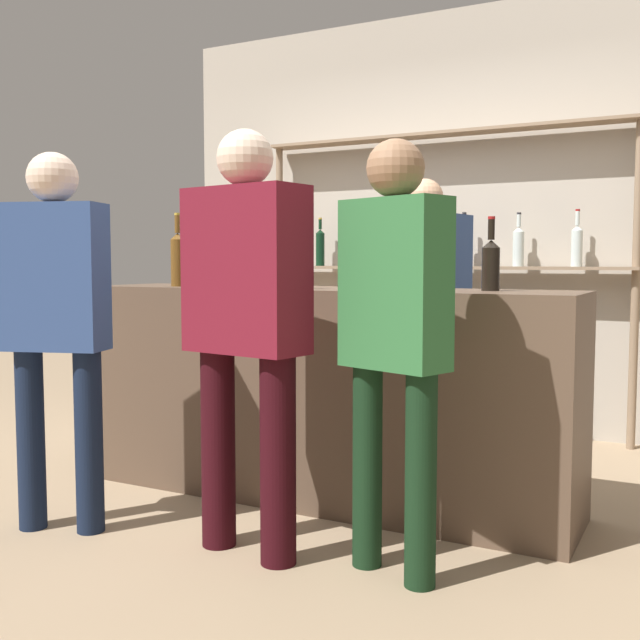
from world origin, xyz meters
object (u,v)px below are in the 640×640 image
at_px(counter_bottle_0, 371,259).
at_px(counter_bottle_4, 178,258).
at_px(counter_bottle_2, 244,257).
at_px(counter_bottle_3, 217,260).
at_px(customer_right, 394,322).
at_px(counter_bottle_1, 491,263).
at_px(server_behind_counter, 424,298).
at_px(wine_glass, 307,261).
at_px(customer_left, 56,311).
at_px(customer_center, 246,312).

distance_m(counter_bottle_0, counter_bottle_4, 1.05).
bearing_deg(counter_bottle_4, counter_bottle_0, 1.51).
distance_m(counter_bottle_2, counter_bottle_3, 0.22).
height_order(counter_bottle_4, customer_right, customer_right).
height_order(counter_bottle_1, counter_bottle_2, counter_bottle_2).
distance_m(server_behind_counter, customer_right, 1.68).
bearing_deg(counter_bottle_3, wine_glass, 3.79).
relative_size(server_behind_counter, customer_right, 1.03).
distance_m(counter_bottle_2, wine_glass, 0.50).
bearing_deg(counter_bottle_1, server_behind_counter, 124.95).
height_order(counter_bottle_2, server_behind_counter, server_behind_counter).
height_order(counter_bottle_3, customer_left, customer_left).
relative_size(counter_bottle_2, customer_right, 0.24).
bearing_deg(customer_right, counter_bottle_4, 86.70).
height_order(counter_bottle_2, wine_glass, counter_bottle_2).
height_order(counter_bottle_1, wine_glass, counter_bottle_1).
xyz_separation_m(server_behind_counter, customer_right, (0.47, -1.61, -0.00)).
bearing_deg(counter_bottle_2, counter_bottle_0, -10.05).
bearing_deg(customer_left, counter_bottle_3, -40.03).
bearing_deg(customer_center, counter_bottle_1, -32.73).
xyz_separation_m(counter_bottle_2, customer_left, (-0.30, -0.95, -0.22)).
relative_size(counter_bottle_1, customer_right, 0.20).
relative_size(counter_bottle_0, counter_bottle_2, 0.95).
relative_size(counter_bottle_3, customer_left, 0.21).
bearing_deg(customer_center, customer_right, -73.44).
xyz_separation_m(counter_bottle_1, customer_center, (-0.71, -0.80, -0.18)).
bearing_deg(counter_bottle_4, counter_bottle_2, 29.24).
xyz_separation_m(wine_glass, server_behind_counter, (0.18, 1.06, -0.21)).
height_order(customer_left, server_behind_counter, server_behind_counter).
bearing_deg(counter_bottle_3, counter_bottle_4, 169.05).
distance_m(counter_bottle_1, counter_bottle_2, 1.26).
bearing_deg(customer_left, counter_bottle_0, -70.89).
distance_m(counter_bottle_0, wine_glass, 0.30).
xyz_separation_m(customer_left, customer_center, (0.84, 0.14, 0.01)).
bearing_deg(customer_left, counter_bottle_2, -35.92).
height_order(counter_bottle_2, customer_right, customer_right).
bearing_deg(counter_bottle_4, counter_bottle_1, 5.75).
height_order(customer_center, server_behind_counter, customer_center).
height_order(customer_center, customer_right, customer_center).
bearing_deg(wine_glass, counter_bottle_4, 178.22).
relative_size(customer_center, server_behind_counter, 1.01).
bearing_deg(counter_bottle_1, customer_center, -131.78).
distance_m(counter_bottle_0, customer_left, 1.35).
relative_size(counter_bottle_2, server_behind_counter, 0.24).
bearing_deg(counter_bottle_4, customer_right, -22.11).
xyz_separation_m(counter_bottle_3, customer_center, (0.55, -0.59, -0.20)).
height_order(counter_bottle_1, customer_center, customer_center).
bearing_deg(wine_glass, counter_bottle_0, 9.72).
bearing_deg(counter_bottle_2, customer_left, -107.34).
bearing_deg(customer_right, server_behind_counter, 35.20).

